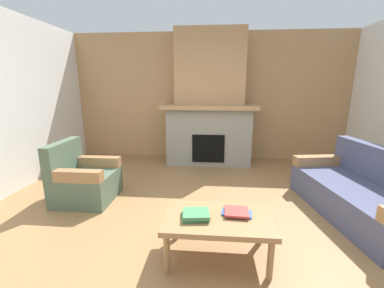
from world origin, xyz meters
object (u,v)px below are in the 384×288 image
Objects in this scene: couch at (362,195)px; armchair at (83,180)px; fireplace at (209,107)px; coffee_table at (218,222)px.

couch is 2.25× the size of armchair.
fireplace is 3.18× the size of armchair.
coffee_table is at bearing -87.31° from fireplace.
fireplace is at bearing 48.66° from armchair.
fireplace is 1.41× the size of couch.
coffee_table is (1.89, -1.08, 0.08)m from armchair.
armchair reaches higher than coffee_table.
couch is 2.03m from coffee_table.
coffee_table is at bearing -29.81° from armchair.
couch is (1.95, -2.14, -0.88)m from fireplace.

